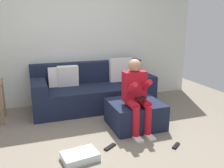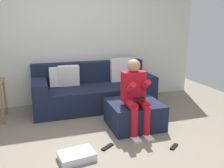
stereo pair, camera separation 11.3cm
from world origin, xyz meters
TOP-DOWN VIEW (x-y plane):
  - ground_plane at (0.00, 0.00)m, footprint 6.76×6.76m
  - wall_back at (0.00, 2.02)m, footprint 5.20×0.10m
  - couch_sectional at (0.26, 1.56)m, footprint 2.22×0.94m
  - ottoman at (0.65, 0.46)m, footprint 0.79×0.73m
  - person_seated at (0.59, 0.28)m, footprint 0.34×0.55m
  - storage_bin at (-0.37, -0.20)m, footprint 0.45×0.34m
  - remote_near_ottoman at (0.89, -0.32)m, footprint 0.17×0.14m
  - remote_by_storage_bin at (0.06, -0.06)m, footprint 0.20×0.16m

SIDE VIEW (x-z plane):
  - ground_plane at x=0.00m, z-range 0.00..0.00m
  - remote_near_ottoman at x=0.89m, z-range 0.00..0.02m
  - remote_by_storage_bin at x=0.06m, z-range 0.00..0.02m
  - storage_bin at x=-0.37m, z-range 0.00..0.09m
  - ottoman at x=0.65m, z-range 0.00..0.39m
  - couch_sectional at x=0.26m, z-range -0.13..0.77m
  - person_seated at x=0.59m, z-range 0.05..1.13m
  - wall_back at x=0.00m, z-range 0.00..2.66m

